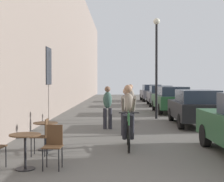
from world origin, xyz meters
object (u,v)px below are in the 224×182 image
(cyclist_on_bicycle, at_px, (128,118))
(parked_car_third, at_px, (171,99))
(pedestrian_far, at_px, (131,101))
(parked_car_fifth, at_px, (151,92))
(cafe_table_mid, at_px, (46,130))
(street_lamp, at_px, (157,55))
(cafe_chair_near_toward_wall, at_px, (53,143))
(cafe_chair_mid_toward_street, at_px, (43,134))
(pedestrian_near, at_px, (126,109))
(pedestrian_mid, at_px, (108,105))
(parked_car_second, at_px, (195,107))
(parked_car_fourth, at_px, (160,95))
(cafe_table_near, at_px, (25,144))

(cyclist_on_bicycle, bearing_deg, parked_car_third, 74.45)
(pedestrian_far, height_order, parked_car_fifth, pedestrian_far)
(cafe_table_mid, relative_size, street_lamp, 0.15)
(cafe_chair_near_toward_wall, xyz_separation_m, cafe_chair_mid_toward_street, (-0.50, 1.18, 0.00))
(cafe_table_mid, distance_m, parked_car_fifth, 23.28)
(pedestrian_near, distance_m, parked_car_fifth, 20.54)
(pedestrian_near, relative_size, parked_car_fifth, 0.36)
(cyclist_on_bicycle, xyz_separation_m, pedestrian_mid, (-0.67, 3.49, 0.11))
(cafe_chair_mid_toward_street, xyz_separation_m, pedestrian_mid, (1.43, 4.54, 0.40))
(cafe_chair_near_toward_wall, height_order, parked_car_second, parked_car_second)
(parked_car_second, relative_size, parked_car_fourth, 0.96)
(cafe_table_mid, height_order, pedestrian_far, pedestrian_far)
(cafe_chair_near_toward_wall, height_order, street_lamp, street_lamp)
(pedestrian_near, xyz_separation_m, parked_car_fifth, (2.92, 20.33, -0.08))
(parked_car_second, bearing_deg, street_lamp, 118.31)
(parked_car_second, relative_size, parked_car_third, 0.97)
(pedestrian_mid, xyz_separation_m, pedestrian_far, (0.96, 2.10, 0.04))
(pedestrian_far, bearing_deg, parked_car_fifth, 81.07)
(cafe_table_near, bearing_deg, parked_car_third, 68.16)
(cafe_chair_near_toward_wall, height_order, pedestrian_mid, pedestrian_mid)
(pedestrian_near, bearing_deg, street_lamp, 72.36)
(cafe_chair_near_toward_wall, height_order, parked_car_fourth, parked_car_fourth)
(parked_car_third, xyz_separation_m, parked_car_fifth, (0.08, 12.13, 0.02))
(parked_car_fourth, xyz_separation_m, parked_car_fifth, (-0.05, 6.16, 0.02))
(cafe_chair_mid_toward_street, distance_m, parked_car_fifth, 23.92)
(parked_car_fifth, bearing_deg, cafe_table_mid, -102.65)
(pedestrian_far, bearing_deg, parked_car_fourth, 75.79)
(cafe_chair_mid_toward_street, height_order, street_lamp, street_lamp)
(cafe_chair_mid_toward_street, bearing_deg, street_lamp, 65.41)
(cafe_chair_mid_toward_street, bearing_deg, parked_car_third, 66.27)
(pedestrian_near, distance_m, parked_car_fourth, 14.48)
(pedestrian_near, bearing_deg, pedestrian_mid, 114.16)
(cafe_chair_near_toward_wall, bearing_deg, cyclist_on_bicycle, 54.18)
(cafe_chair_near_toward_wall, bearing_deg, parked_car_third, 70.30)
(pedestrian_near, bearing_deg, parked_car_fifth, 81.83)
(cyclist_on_bicycle, relative_size, parked_car_fifth, 0.40)
(street_lamp, bearing_deg, cafe_chair_mid_toward_street, -114.59)
(cafe_table_mid, distance_m, pedestrian_mid, 4.18)
(cafe_chair_mid_toward_street, bearing_deg, pedestrian_near, 55.42)
(parked_car_third, bearing_deg, pedestrian_mid, -117.63)
(cafe_chair_near_toward_wall, xyz_separation_m, pedestrian_near, (1.61, 4.23, 0.38))
(cafe_table_near, relative_size, parked_car_second, 0.17)
(cafe_table_near, xyz_separation_m, cafe_chair_near_toward_wall, (0.56, 0.08, -0.00))
(cafe_chair_mid_toward_street, relative_size, cyclist_on_bicycle, 0.51)
(pedestrian_near, height_order, street_lamp, street_lamp)
(street_lamp, xyz_separation_m, parked_car_fourth, (1.36, 9.10, -2.31))
(cafe_chair_near_toward_wall, distance_m, parked_car_fifth, 24.97)
(cafe_table_mid, height_order, parked_car_fifth, parked_car_fifth)
(cafe_chair_near_toward_wall, distance_m, pedestrian_far, 8.06)
(street_lamp, bearing_deg, pedestrian_far, -131.94)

